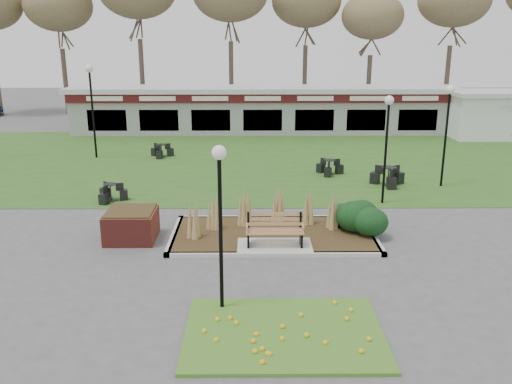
{
  "coord_description": "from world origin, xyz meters",
  "views": [
    {
      "loc": [
        -0.67,
        -14.78,
        6.15
      ],
      "look_at": [
        -0.54,
        2.0,
        1.22
      ],
      "focal_mm": 38.0,
      "sensor_mm": 36.0,
      "label": 1
    }
  ],
  "objects_px": {
    "service_hut": "(485,114)",
    "car_black": "(125,107)",
    "lamp_post_mid_left": "(91,91)",
    "lamp_post_far_right": "(448,114)",
    "brick_planter": "(131,225)",
    "lamp_post_mid_right": "(387,126)",
    "bistro_set_a": "(111,195)",
    "park_bench": "(275,229)",
    "food_pavilion": "(262,109)",
    "lamp_post_near_left": "(220,193)",
    "bistro_set_b": "(162,153)",
    "bistro_set_c": "(329,169)",
    "bistro_set_d": "(388,179)"
  },
  "relations": [
    {
      "from": "lamp_post_near_left",
      "to": "lamp_post_far_right",
      "type": "bearing_deg",
      "value": 50.57
    },
    {
      "from": "lamp_post_mid_right",
      "to": "bistro_set_c",
      "type": "height_order",
      "value": "lamp_post_mid_right"
    },
    {
      "from": "food_pavilion",
      "to": "bistro_set_c",
      "type": "height_order",
      "value": "food_pavilion"
    },
    {
      "from": "bistro_set_c",
      "to": "lamp_post_mid_left",
      "type": "bearing_deg",
      "value": 162.78
    },
    {
      "from": "food_pavilion",
      "to": "bistro_set_a",
      "type": "bearing_deg",
      "value": -112.01
    },
    {
      "from": "bistro_set_a",
      "to": "lamp_post_mid_right",
      "type": "bearing_deg",
      "value": -2.06
    },
    {
      "from": "service_hut",
      "to": "bistro_set_a",
      "type": "relative_size",
      "value": 3.66
    },
    {
      "from": "lamp_post_far_right",
      "to": "bistro_set_b",
      "type": "xyz_separation_m",
      "value": [
        -12.59,
        5.68,
        -2.8
      ]
    },
    {
      "from": "service_hut",
      "to": "lamp_post_mid_right",
      "type": "height_order",
      "value": "lamp_post_mid_right"
    },
    {
      "from": "lamp_post_far_right",
      "to": "park_bench",
      "type": "bearing_deg",
      "value": -137.13
    },
    {
      "from": "car_black",
      "to": "brick_planter",
      "type": "bearing_deg",
      "value": 175.43
    },
    {
      "from": "bistro_set_c",
      "to": "lamp_post_far_right",
      "type": "bearing_deg",
      "value": -24.08
    },
    {
      "from": "service_hut",
      "to": "bistro_set_b",
      "type": "bearing_deg",
      "value": -164.15
    },
    {
      "from": "lamp_post_near_left",
      "to": "brick_planter",
      "type": "bearing_deg",
      "value": 123.98
    },
    {
      "from": "lamp_post_near_left",
      "to": "bistro_set_d",
      "type": "bearing_deg",
      "value": 58.79
    },
    {
      "from": "service_hut",
      "to": "car_black",
      "type": "distance_m",
      "value": 25.56
    },
    {
      "from": "brick_planter",
      "to": "lamp_post_far_right",
      "type": "relative_size",
      "value": 0.36
    },
    {
      "from": "bistro_set_a",
      "to": "bistro_set_c",
      "type": "xyz_separation_m",
      "value": [
        8.88,
        3.95,
        0.01
      ]
    },
    {
      "from": "lamp_post_mid_left",
      "to": "lamp_post_mid_right",
      "type": "xyz_separation_m",
      "value": [
        12.91,
        -7.88,
        -0.48
      ]
    },
    {
      "from": "park_bench",
      "to": "lamp_post_mid_left",
      "type": "xyz_separation_m",
      "value": [
        -8.67,
        12.26,
        2.82
      ]
    },
    {
      "from": "lamp_post_far_right",
      "to": "bistro_set_c",
      "type": "height_order",
      "value": "lamp_post_far_right"
    },
    {
      "from": "brick_planter",
      "to": "service_hut",
      "type": "relative_size",
      "value": 0.34
    },
    {
      "from": "lamp_post_mid_left",
      "to": "bistro_set_d",
      "type": "bearing_deg",
      "value": -21.55
    },
    {
      "from": "brick_planter",
      "to": "lamp_post_far_right",
      "type": "bearing_deg",
      "value": 27.16
    },
    {
      "from": "bistro_set_a",
      "to": "car_black",
      "type": "height_order",
      "value": "car_black"
    },
    {
      "from": "lamp_post_near_left",
      "to": "bistro_set_c",
      "type": "xyz_separation_m",
      "value": [
        4.2,
        12.45,
        -2.58
      ]
    },
    {
      "from": "food_pavilion",
      "to": "lamp_post_far_right",
      "type": "relative_size",
      "value": 5.9
    },
    {
      "from": "park_bench",
      "to": "food_pavilion",
      "type": "bearing_deg",
      "value": 90.0
    },
    {
      "from": "food_pavilion",
      "to": "lamp_post_mid_left",
      "type": "bearing_deg",
      "value": -139.32
    },
    {
      "from": "lamp_post_mid_right",
      "to": "lamp_post_far_right",
      "type": "distance_m",
      "value": 3.81
    },
    {
      "from": "brick_planter",
      "to": "service_hut",
      "type": "xyz_separation_m",
      "value": [
        17.9,
        17.0,
        0.97
      ]
    },
    {
      "from": "brick_planter",
      "to": "service_hut",
      "type": "distance_m",
      "value": 24.71
    },
    {
      "from": "lamp_post_far_right",
      "to": "lamp_post_mid_left",
      "type": "bearing_deg",
      "value": 160.82
    },
    {
      "from": "lamp_post_mid_left",
      "to": "lamp_post_far_right",
      "type": "bearing_deg",
      "value": -19.18
    },
    {
      "from": "lamp_post_mid_left",
      "to": "bistro_set_c",
      "type": "xyz_separation_m",
      "value": [
        11.5,
        -3.56,
        -3.17
      ]
    },
    {
      "from": "lamp_post_mid_right",
      "to": "lamp_post_far_right",
      "type": "bearing_deg",
      "value": 37.96
    },
    {
      "from": "service_hut",
      "to": "lamp_post_far_right",
      "type": "xyz_separation_m",
      "value": [
        -6.26,
        -11.03,
        1.59
      ]
    },
    {
      "from": "bistro_set_b",
      "to": "bistro_set_d",
      "type": "xyz_separation_m",
      "value": [
        10.39,
        -5.56,
        0.05
      ]
    },
    {
      "from": "park_bench",
      "to": "bistro_set_a",
      "type": "bearing_deg",
      "value": 141.85
    },
    {
      "from": "park_bench",
      "to": "bistro_set_b",
      "type": "relative_size",
      "value": 1.4
    },
    {
      "from": "lamp_post_far_right",
      "to": "car_black",
      "type": "xyz_separation_m",
      "value": [
        -17.66,
        20.03,
        -2.32
      ]
    },
    {
      "from": "lamp_post_mid_left",
      "to": "food_pavilion",
      "type": "bearing_deg",
      "value": 40.68
    },
    {
      "from": "bistro_set_c",
      "to": "bistro_set_d",
      "type": "distance_m",
      "value": 2.89
    },
    {
      "from": "park_bench",
      "to": "bistro_set_a",
      "type": "height_order",
      "value": "park_bench"
    },
    {
      "from": "brick_planter",
      "to": "food_pavilion",
      "type": "height_order",
      "value": "food_pavilion"
    },
    {
      "from": "brick_planter",
      "to": "bistro_set_a",
      "type": "xyz_separation_m",
      "value": [
        -1.65,
        4.0,
        -0.24
      ]
    },
    {
      "from": "lamp_post_far_right",
      "to": "bistro_set_d",
      "type": "bearing_deg",
      "value": 176.96
    },
    {
      "from": "park_bench",
      "to": "bistro_set_b",
      "type": "distance_m",
      "value": 13.51
    },
    {
      "from": "food_pavilion",
      "to": "lamp_post_mid_right",
      "type": "xyz_separation_m",
      "value": [
        4.24,
        -15.33,
        1.46
      ]
    },
    {
      "from": "car_black",
      "to": "bistro_set_d",
      "type": "bearing_deg",
      "value": -159.76
    }
  ]
}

